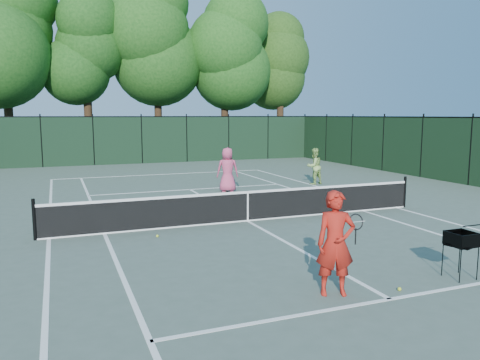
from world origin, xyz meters
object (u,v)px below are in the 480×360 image
object	(u,v)px
player_pink	(228,170)
loose_ball_near_cart	(400,289)
coach	(336,243)
player_green	(314,166)
loose_ball_midcourt	(157,236)
ball_hopper	(461,239)

from	to	relation	value
player_pink	loose_ball_near_cart	distance (m)	11.51
player_pink	loose_ball_near_cart	size ratio (longest dim) A/B	26.78
coach	loose_ball_near_cart	world-z (taller)	coach
coach	loose_ball_near_cart	xyz separation A→B (m)	(1.18, -0.30, -0.89)
player_green	loose_ball_midcourt	distance (m)	10.89
player_green	loose_ball_near_cart	bearing A→B (deg)	56.45
player_green	loose_ball_midcourt	world-z (taller)	player_green
ball_hopper	loose_ball_near_cart	world-z (taller)	ball_hopper
player_green	coach	bearing A→B (deg)	51.30
player_pink	ball_hopper	bearing A→B (deg)	109.80
coach	ball_hopper	bearing A→B (deg)	15.99
player_green	loose_ball_near_cart	world-z (taller)	player_green
loose_ball_near_cart	ball_hopper	bearing A→B (deg)	4.86
player_green	ball_hopper	world-z (taller)	player_green
player_green	loose_ball_midcourt	size ratio (longest dim) A/B	24.17
coach	player_pink	world-z (taller)	coach
coach	loose_ball_midcourt	size ratio (longest dim) A/B	27.14
ball_hopper	loose_ball_midcourt	distance (m)	7.11
player_pink	ball_hopper	size ratio (longest dim) A/B	2.00
player_green	loose_ball_near_cart	xyz separation A→B (m)	(-5.26, -11.98, -0.79)
loose_ball_midcourt	player_green	bearing A→B (deg)	37.99
coach	player_pink	size ratio (longest dim) A/B	1.01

